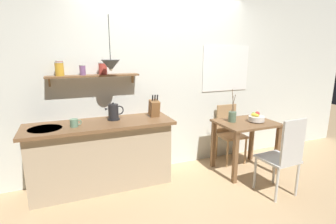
% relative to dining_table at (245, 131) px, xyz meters
% --- Properties ---
extents(ground_plane, '(14.00, 14.00, 0.00)m').
position_rel_dining_table_xyz_m(ground_plane, '(-1.03, -0.01, -0.61)').
color(ground_plane, tan).
extents(back_wall, '(6.80, 0.11, 2.70)m').
position_rel_dining_table_xyz_m(back_wall, '(-0.82, 0.63, 0.74)').
color(back_wall, silver).
rests_on(back_wall, ground_plane).
extents(kitchen_counter, '(1.83, 0.63, 0.88)m').
position_rel_dining_table_xyz_m(kitchen_counter, '(-2.03, 0.30, -0.16)').
color(kitchen_counter, tan).
rests_on(kitchen_counter, ground_plane).
extents(wall_shelf, '(1.15, 0.20, 0.32)m').
position_rel_dining_table_xyz_m(wall_shelf, '(-2.16, 0.48, 0.89)').
color(wall_shelf, brown).
extents(dining_table, '(0.82, 0.66, 0.76)m').
position_rel_dining_table_xyz_m(dining_table, '(0.00, 0.00, 0.00)').
color(dining_table, brown).
rests_on(dining_table, ground_plane).
extents(dining_chair_near, '(0.42, 0.44, 1.00)m').
position_rel_dining_table_xyz_m(dining_chair_near, '(-0.02, -0.76, -0.07)').
color(dining_chair_near, silver).
rests_on(dining_chair_near, ground_plane).
extents(dining_chair_far, '(0.40, 0.39, 0.91)m').
position_rel_dining_table_xyz_m(dining_chair_far, '(-0.00, 0.40, -0.10)').
color(dining_chair_far, tan).
rests_on(dining_chair_far, ground_plane).
extents(fruit_bowl, '(0.23, 0.23, 0.14)m').
position_rel_dining_table_xyz_m(fruit_bowl, '(0.14, -0.05, 0.20)').
color(fruit_bowl, silver).
rests_on(fruit_bowl, dining_table).
extents(twig_vase, '(0.11, 0.11, 0.48)m').
position_rel_dining_table_xyz_m(twig_vase, '(-0.19, 0.08, 0.23)').
color(twig_vase, '#567056').
rests_on(twig_vase, dining_table).
extents(electric_kettle, '(0.24, 0.16, 0.23)m').
position_rel_dining_table_xyz_m(electric_kettle, '(-1.84, 0.36, 0.37)').
color(electric_kettle, black).
rests_on(electric_kettle, kitchen_counter).
extents(knife_block, '(0.12, 0.18, 0.31)m').
position_rel_dining_table_xyz_m(knife_block, '(-1.30, 0.33, 0.39)').
color(knife_block, brown).
rests_on(knife_block, kitchen_counter).
extents(coffee_mug_by_sink, '(0.13, 0.09, 0.09)m').
position_rel_dining_table_xyz_m(coffee_mug_by_sink, '(-2.34, 0.21, 0.32)').
color(coffee_mug_by_sink, slate).
rests_on(coffee_mug_by_sink, kitchen_counter).
extents(pendant_lamp, '(0.23, 0.23, 0.65)m').
position_rel_dining_table_xyz_m(pendant_lamp, '(-1.87, 0.24, 0.98)').
color(pendant_lamp, black).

